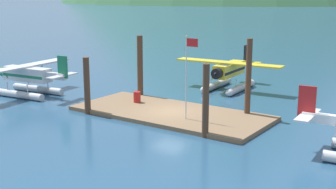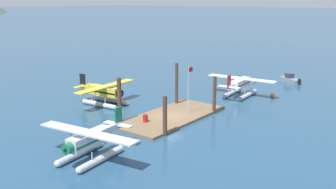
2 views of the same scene
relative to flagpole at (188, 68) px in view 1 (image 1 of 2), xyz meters
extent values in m
plane|color=navy|center=(-2.20, 1.09, -3.96)|extent=(1200.00, 1200.00, 0.00)
cube|color=brown|center=(-2.20, 1.09, -3.81)|extent=(14.92, 6.59, 0.30)
cylinder|color=#4C3323|center=(-7.60, -2.17, -1.80)|extent=(0.47, 0.47, 4.34)
cylinder|color=#4C3323|center=(2.66, -2.09, -1.59)|extent=(0.43, 0.43, 4.74)
cylinder|color=#4C3323|center=(-7.64, 4.38, -1.24)|extent=(0.50, 0.50, 5.45)
cylinder|color=#4C3323|center=(2.79, 3.88, -1.05)|extent=(0.42, 0.42, 5.83)
cylinder|color=silver|center=(-0.13, 0.00, -0.78)|extent=(0.08, 0.08, 5.77)
cube|color=red|center=(0.32, 0.00, 1.76)|extent=(0.90, 0.03, 0.56)
sphere|color=gold|center=(-0.13, 0.00, 2.16)|extent=(0.10, 0.10, 0.10)
cylinder|color=#AD1E19|center=(-6.03, 1.89, -3.22)|extent=(0.58, 0.58, 0.88)
torus|color=#AD1E19|center=(-6.03, 1.89, -3.22)|extent=(0.62, 0.62, 0.04)
cube|color=white|center=(9.54, -0.81, -1.92)|extent=(2.23, 0.59, 0.56)
cube|color=#B21E1E|center=(8.64, -0.87, -1.07)|extent=(1.01, 0.19, 1.90)
cube|color=white|center=(8.74, -0.87, -1.82)|extent=(1.02, 3.25, 0.10)
cylinder|color=#B7BABF|center=(-16.39, -1.85, -3.64)|extent=(5.64, 1.27, 0.64)
cylinder|color=#B7BABF|center=(-16.67, 0.64, -3.64)|extent=(5.64, 1.27, 0.64)
sphere|color=#B7BABF|center=(-19.46, 0.32, -3.64)|extent=(0.64, 0.64, 0.64)
cylinder|color=#B7BABF|center=(-17.58, -1.98, -2.97)|extent=(0.10, 0.10, 0.70)
cylinder|color=#B7BABF|center=(-15.20, -1.71, -2.97)|extent=(0.10, 0.10, 0.70)
cylinder|color=#B7BABF|center=(-17.87, 0.50, -2.97)|extent=(0.10, 0.10, 0.70)
cylinder|color=#B7BABF|center=(-15.48, 0.78, -2.97)|extent=(0.10, 0.10, 0.70)
cube|color=silver|center=(-16.53, -0.60, -2.02)|extent=(4.91, 1.78, 1.20)
cube|color=#196B47|center=(-16.53, -0.60, -2.12)|extent=(4.82, 1.79, 0.24)
cube|color=#283347|center=(-17.60, -0.73, -1.69)|extent=(1.21, 1.17, 0.56)
cube|color=silver|center=(-16.83, -0.64, -1.35)|extent=(2.57, 10.49, 0.14)
cylinder|color=#196B47|center=(-16.58, -2.82, -1.69)|extent=(0.15, 0.63, 0.84)
cylinder|color=#196B47|center=(-17.08, 1.55, -1.69)|extent=(0.15, 0.63, 0.84)
cylinder|color=#196B47|center=(-19.21, -0.91, -2.02)|extent=(0.71, 1.02, 0.96)
cone|color=black|center=(-19.66, -0.96, -2.02)|extent=(0.39, 0.40, 0.36)
cube|color=silver|center=(-13.30, -0.23, -1.92)|extent=(2.24, 0.69, 0.56)
cube|color=#196B47|center=(-12.41, -0.13, -1.07)|extent=(1.01, 0.23, 1.90)
cube|color=silver|center=(-12.51, -0.14, -1.82)|extent=(1.16, 3.27, 0.10)
cylinder|color=#B7BABF|center=(-1.60, 11.97, -3.64)|extent=(0.98, 5.63, 0.64)
sphere|color=#B7BABF|center=(-1.43, 9.17, -3.64)|extent=(0.64, 0.64, 0.64)
cylinder|color=#B7BABF|center=(-4.10, 11.82, -3.64)|extent=(0.98, 5.63, 0.64)
sphere|color=#B7BABF|center=(-3.93, 9.02, -3.64)|extent=(0.64, 0.64, 0.64)
cylinder|color=#B7BABF|center=(-1.53, 10.77, -2.97)|extent=(0.10, 0.10, 0.70)
cylinder|color=#B7BABF|center=(-1.68, 13.17, -2.97)|extent=(0.10, 0.10, 0.70)
cylinder|color=#B7BABF|center=(-4.03, 10.62, -2.97)|extent=(0.10, 0.10, 0.70)
cylinder|color=#B7BABF|center=(-4.17, 13.01, -2.97)|extent=(0.10, 0.10, 0.70)
cube|color=yellow|center=(-2.85, 11.89, -2.02)|extent=(1.53, 4.87, 1.20)
cube|color=black|center=(-2.85, 11.89, -2.12)|extent=(1.54, 4.77, 0.24)
cube|color=#283347|center=(-2.79, 10.81, -1.69)|extent=(1.12, 1.16, 0.56)
cube|color=yellow|center=(-2.83, 11.59, -1.35)|extent=(10.47, 2.03, 0.14)
cylinder|color=black|center=(-0.64, 11.73, -1.69)|extent=(0.63, 0.12, 0.84)
cylinder|color=black|center=(-5.03, 11.46, -1.69)|extent=(0.63, 0.12, 0.84)
cylinder|color=black|center=(-2.69, 9.20, -2.02)|extent=(0.99, 0.66, 0.96)
cone|color=black|center=(-2.66, 8.75, -2.02)|extent=(0.38, 0.37, 0.36)
cube|color=yellow|center=(-3.05, 15.14, -1.92)|extent=(0.57, 2.22, 0.56)
cube|color=black|center=(-3.10, 16.04, -1.07)|extent=(0.18, 1.01, 1.90)
cube|color=yellow|center=(-3.10, 15.94, -1.82)|extent=(3.24, 0.99, 0.10)
camera|label=1|loc=(16.46, -26.20, 5.07)|focal=48.54mm
camera|label=2|loc=(-37.99, -25.73, 10.12)|focal=41.04mm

